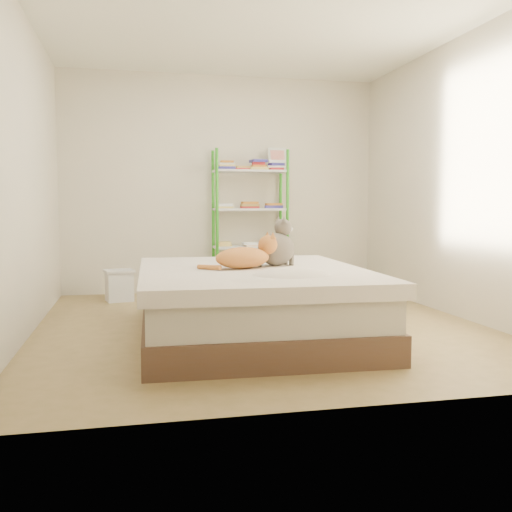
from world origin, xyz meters
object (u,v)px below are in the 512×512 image
object	(u,v)px
shelf_unit	(251,217)
orange_cat	(243,255)
bed	(252,303)
grey_cat	(276,242)
white_bin	(119,285)
cardboard_box	(263,291)

from	to	relation	value
shelf_unit	orange_cat	bearing A→B (deg)	-103.31
bed	orange_cat	size ratio (longest dim) A/B	4.16
orange_cat	grey_cat	xyz separation A→B (m)	(0.31, 0.16, 0.09)
orange_cat	grey_cat	distance (m)	0.36
grey_cat	white_bin	world-z (taller)	grey_cat
orange_cat	grey_cat	world-z (taller)	grey_cat
shelf_unit	cardboard_box	distance (m)	1.24
grey_cat	cardboard_box	size ratio (longest dim) A/B	0.66
bed	cardboard_box	xyz separation A→B (m)	(0.40, 1.33, -0.11)
cardboard_box	white_bin	distance (m)	1.60
orange_cat	cardboard_box	bearing A→B (deg)	55.40
orange_cat	white_bin	size ratio (longest dim) A/B	1.51
grey_cat	cardboard_box	world-z (taller)	grey_cat
white_bin	shelf_unit	bearing A→B (deg)	11.57
grey_cat	white_bin	xyz separation A→B (m)	(-1.30, 1.85, -0.57)
cardboard_box	white_bin	xyz separation A→B (m)	(-1.46, 0.67, 0.01)
orange_cat	shelf_unit	size ratio (longest dim) A/B	0.31
cardboard_box	shelf_unit	bearing A→B (deg)	107.81
shelf_unit	cardboard_box	xyz separation A→B (m)	(-0.08, -0.99, -0.74)
shelf_unit	cardboard_box	world-z (taller)	shelf_unit
bed	shelf_unit	bearing A→B (deg)	80.18
grey_cat	white_bin	distance (m)	2.33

